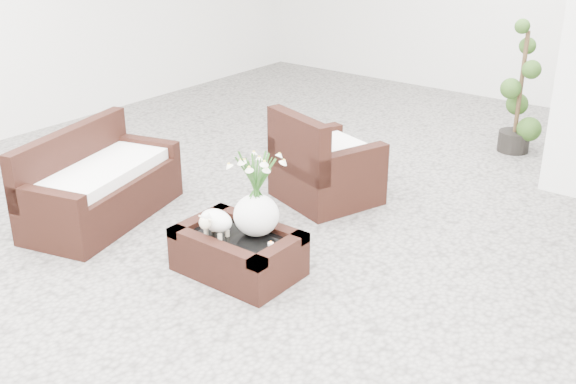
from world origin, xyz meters
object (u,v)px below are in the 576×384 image
Objects in this scene: loveseat at (101,177)px; topiary at (521,89)px; coffee_table at (238,254)px; armchair at (327,156)px.

loveseat is 1.04× the size of topiary.
loveseat is at bearing -119.24° from topiary.
armchair is (-0.26, 1.54, 0.28)m from coffee_table.
loveseat reaches higher than coffee_table.
coffee_table is 4.02m from topiary.
topiary is (0.89, 2.38, 0.28)m from armchair.
topiary is at bearing 81.00° from coffee_table.
armchair is at bearing 99.70° from coffee_table.
topiary is at bearing -44.04° from loveseat.
loveseat is (-1.58, -0.00, 0.24)m from coffee_table.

